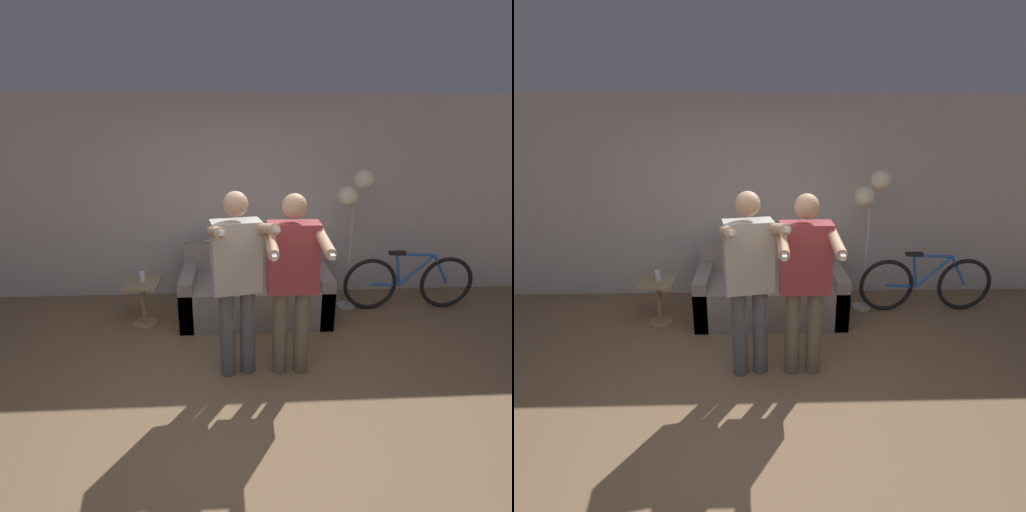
# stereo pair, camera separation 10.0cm
# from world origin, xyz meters

# --- Properties ---
(ground_plane) EXTENTS (16.00, 16.00, 0.00)m
(ground_plane) POSITION_xyz_m (0.00, 0.00, 0.00)
(ground_plane) COLOR #846647
(wall_back) EXTENTS (10.00, 0.05, 2.60)m
(wall_back) POSITION_xyz_m (0.00, 2.64, 1.30)
(wall_back) COLOR beige
(wall_back) RESTS_ON ground_plane
(couch) EXTENTS (1.75, 0.88, 0.83)m
(couch) POSITION_xyz_m (0.17, 1.93, 0.28)
(couch) COLOR gray
(couch) RESTS_ON ground_plane
(person_left) EXTENTS (0.58, 0.73, 1.74)m
(person_left) POSITION_xyz_m (-0.05, 0.74, 1.01)
(person_left) COLOR #56565B
(person_left) RESTS_ON ground_plane
(person_right) EXTENTS (0.52, 0.67, 1.72)m
(person_right) POSITION_xyz_m (0.44, 0.74, 1.00)
(person_right) COLOR #6B604C
(person_right) RESTS_ON ground_plane
(cat) EXTENTS (0.47, 0.15, 0.18)m
(cat) POSITION_xyz_m (-0.17, 2.27, 0.91)
(cat) COLOR #B7AD9E
(cat) RESTS_ON couch
(floor_lamp) EXTENTS (0.43, 0.25, 1.76)m
(floor_lamp) POSITION_xyz_m (1.36, 2.09, 1.45)
(floor_lamp) COLOR #B2B2B7
(floor_lamp) RESTS_ON ground_plane
(side_table) EXTENTS (0.40, 0.40, 0.53)m
(side_table) POSITION_xyz_m (-1.14, 1.77, 0.38)
(side_table) COLOR #A38460
(side_table) RESTS_ON ground_plane
(cup) EXTENTS (0.07, 0.07, 0.11)m
(cup) POSITION_xyz_m (-1.13, 1.80, 0.59)
(cup) COLOR silver
(cup) RESTS_ON side_table
(bicycle) EXTENTS (1.66, 0.07, 0.77)m
(bicycle) POSITION_xyz_m (2.11, 2.02, 0.35)
(bicycle) COLOR black
(bicycle) RESTS_ON ground_plane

